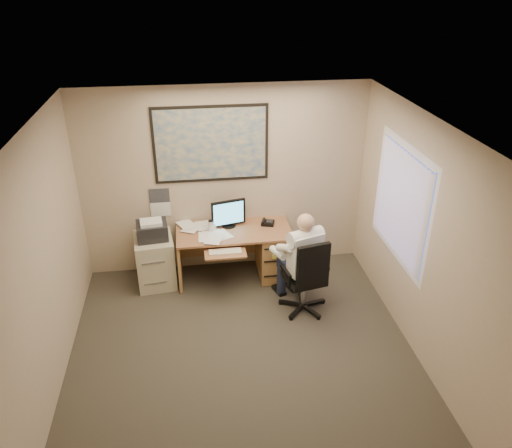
{
  "coord_description": "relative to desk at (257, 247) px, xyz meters",
  "views": [
    {
      "loc": [
        -0.48,
        -4.24,
        4.04
      ],
      "look_at": [
        0.31,
        1.3,
        1.13
      ],
      "focal_mm": 35.0,
      "sensor_mm": 36.0,
      "label": 1
    }
  ],
  "objects": [
    {
      "name": "person",
      "position": [
        0.49,
        -0.89,
        0.24
      ],
      "size": [
        0.8,
        0.96,
        1.37
      ],
      "primitive_type": null,
      "rotation": [
        0.0,
        0.0,
        0.33
      ],
      "color": "white",
      "rests_on": "office_chair"
    },
    {
      "name": "filing_cabinet",
      "position": [
        -1.44,
        -0.02,
        -0.02
      ],
      "size": [
        0.58,
        0.67,
        0.99
      ],
      "rotation": [
        0.0,
        0.0,
        0.11
      ],
      "color": "#BDB698",
      "rests_on": "ground"
    },
    {
      "name": "world_map",
      "position": [
        -0.57,
        0.33,
        1.46
      ],
      "size": [
        1.56,
        0.03,
        1.06
      ],
      "primitive_type": "cube",
      "color": "#1E4C93",
      "rests_on": "room_shell"
    },
    {
      "name": "office_chair",
      "position": [
        0.48,
        -0.97,
        -0.13
      ],
      "size": [
        0.76,
        0.76,
        1.08
      ],
      "rotation": [
        0.0,
        0.0,
        0.21
      ],
      "color": "black",
      "rests_on": "ground"
    },
    {
      "name": "wall_calendar",
      "position": [
        -1.32,
        0.34,
        0.64
      ],
      "size": [
        0.28,
        0.01,
        0.42
      ],
      "primitive_type": "cube",
      "color": "white",
      "rests_on": "room_shell"
    },
    {
      "name": "window_blinds",
      "position": [
        1.57,
        -1.1,
        1.11
      ],
      "size": [
        0.06,
        1.4,
        1.3
      ],
      "primitive_type": null,
      "color": "white",
      "rests_on": "room_shell"
    },
    {
      "name": "desk",
      "position": [
        0.0,
        0.0,
        0.0
      ],
      "size": [
        1.6,
        0.97,
        1.14
      ],
      "color": "#9F6944",
      "rests_on": "ground"
    },
    {
      "name": "room_shell",
      "position": [
        -0.4,
        -1.9,
        0.91
      ],
      "size": [
        4.0,
        4.5,
        2.7
      ],
      "color": "#37332A",
      "rests_on": "ground"
    }
  ]
}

